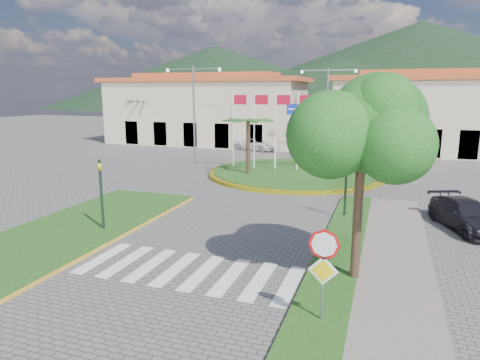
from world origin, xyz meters
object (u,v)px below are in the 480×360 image
(roundabout_island, at_px, (295,173))
(stop_sign, at_px, (324,261))
(deciduous_tree, at_px, (363,120))
(white_van, at_px, (256,144))
(car_side_right, at_px, (467,215))
(car_dark_a, at_px, (250,142))
(car_dark_b, at_px, (399,147))

(roundabout_island, bearing_deg, stop_sign, -76.27)
(deciduous_tree, bearing_deg, white_van, 112.92)
(white_van, height_order, car_side_right, car_side_right)
(stop_sign, bearing_deg, car_dark_a, 110.78)
(white_van, height_order, car_dark_a, car_dark_a)
(white_van, xyz_separation_m, car_dark_a, (-0.95, 1.18, 0.06))
(car_dark_a, bearing_deg, deciduous_tree, -170.08)
(stop_sign, relative_size, car_side_right, 0.59)
(white_van, bearing_deg, roundabout_island, -135.27)
(car_side_right, bearing_deg, car_dark_b, 74.62)
(roundabout_island, distance_m, deciduous_tree, 18.55)
(deciduous_tree, xyz_separation_m, car_dark_a, (-13.12, 29.97, -4.49))
(roundabout_island, height_order, car_dark_a, roundabout_island)
(roundabout_island, xyz_separation_m, car_side_right, (9.76, -9.88, 0.48))
(deciduous_tree, bearing_deg, roundabout_island, 107.91)
(deciduous_tree, distance_m, car_side_right, 9.45)
(deciduous_tree, relative_size, car_dark_b, 1.69)
(deciduous_tree, xyz_separation_m, car_side_right, (4.26, 7.12, -4.52))
(car_dark_a, bearing_deg, roundabout_island, -163.26)
(stop_sign, bearing_deg, deciduous_tree, 78.82)
(roundabout_island, distance_m, car_dark_a, 15.05)
(stop_sign, xyz_separation_m, car_dark_b, (2.44, 33.80, -1.13))
(car_dark_a, bearing_deg, white_van, -154.84)
(stop_sign, distance_m, white_van, 33.88)
(roundabout_island, bearing_deg, car_dark_a, 120.46)
(white_van, bearing_deg, car_side_right, -127.62)
(car_dark_a, bearing_deg, car_dark_b, -100.69)
(car_dark_a, distance_m, car_side_right, 28.71)
(car_side_right, bearing_deg, deciduous_tree, -142.16)
(roundabout_island, xyz_separation_m, stop_sign, (4.90, -20.04, 1.61))
(stop_sign, xyz_separation_m, white_van, (-11.57, 31.82, -1.17))
(white_van, distance_m, car_dark_b, 14.14)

